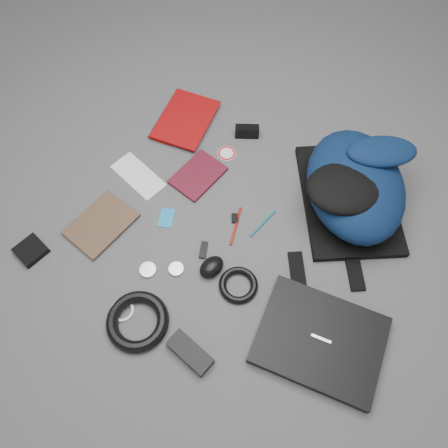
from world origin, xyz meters
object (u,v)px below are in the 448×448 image
at_px(comic_book, 85,211).
at_px(power_brick, 190,353).
at_px(textbook_red, 163,113).
at_px(compact_camera, 247,131).
at_px(pouch, 31,250).
at_px(backpack, 355,185).
at_px(mouse, 212,267).
at_px(dvd_case, 198,175).
at_px(laptop, 320,340).

distance_m(comic_book, power_brick, 0.65).
xyz_separation_m(textbook_red, comic_book, (-0.06, -0.52, -0.01)).
distance_m(compact_camera, pouch, 0.92).
relative_size(backpack, mouse, 5.64).
height_order(compact_camera, power_brick, compact_camera).
xyz_separation_m(backpack, compact_camera, (-0.45, 0.15, -0.08)).
bearing_deg(dvd_case, backpack, 28.86).
height_order(textbook_red, power_brick, power_brick).
distance_m(textbook_red, power_brick, 0.98).
distance_m(laptop, textbook_red, 1.08).
bearing_deg(backpack, mouse, -154.41).
bearing_deg(power_brick, mouse, 118.42).
xyz_separation_m(comic_book, compact_camera, (0.42, 0.55, 0.02)).
height_order(backpack, compact_camera, backpack).
distance_m(backpack, comic_book, 0.97).
relative_size(backpack, comic_book, 2.25).
relative_size(textbook_red, pouch, 2.97).
bearing_deg(textbook_red, compact_camera, 4.41).
bearing_deg(comic_book, backpack, 42.22).
xyz_separation_m(compact_camera, mouse, (0.09, -0.59, -0.00)).
bearing_deg(dvd_case, pouch, -111.20).
bearing_deg(compact_camera, backpack, -38.32).
height_order(textbook_red, mouse, mouse).
distance_m(dvd_case, mouse, 0.39).
xyz_separation_m(dvd_case, compact_camera, (0.11, 0.25, 0.02)).
bearing_deg(power_brick, dvd_case, 130.56).
distance_m(laptop, power_brick, 0.41).
height_order(dvd_case, compact_camera, compact_camera).
height_order(laptop, pouch, laptop).
bearing_deg(mouse, power_brick, -56.24).
xyz_separation_m(backpack, dvd_case, (-0.56, -0.10, -0.10)).
relative_size(backpack, textbook_red, 1.89).
bearing_deg(textbook_red, backpack, -8.45).
bearing_deg(mouse, pouch, -139.73).
relative_size(power_brick, pouch, 1.60).
height_order(mouse, power_brick, mouse).
xyz_separation_m(laptop, dvd_case, (-0.60, 0.43, -0.01)).
xyz_separation_m(textbook_red, power_brick, (0.49, -0.85, 0.00)).
bearing_deg(power_brick, pouch, -170.62).
distance_m(laptop, pouch, 1.02).
height_order(textbook_red, compact_camera, compact_camera).
xyz_separation_m(textbook_red, compact_camera, (0.36, 0.03, 0.01)).
height_order(comic_book, pouch, pouch).
height_order(comic_book, mouse, mouse).
xyz_separation_m(dvd_case, pouch, (-0.41, -0.50, 0.00)).
bearing_deg(textbook_red, power_brick, -59.61).
xyz_separation_m(laptop, mouse, (-0.41, 0.10, 0.01)).
distance_m(laptop, mouse, 0.42).
height_order(dvd_case, power_brick, power_brick).
bearing_deg(power_brick, backpack, 85.61).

